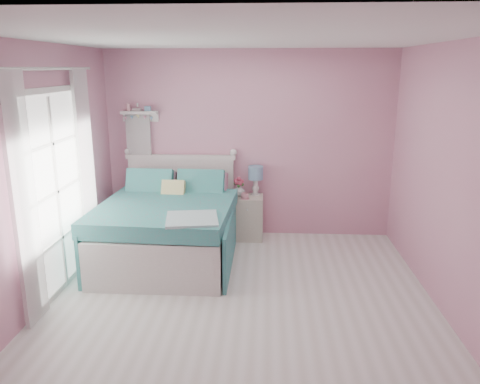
# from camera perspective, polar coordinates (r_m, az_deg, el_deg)

# --- Properties ---
(floor) EXTENTS (4.50, 4.50, 0.00)m
(floor) POSITION_cam_1_polar(r_m,az_deg,el_deg) (4.86, -0.01, -13.97)
(floor) COLOR beige
(floor) RESTS_ON ground
(room_shell) EXTENTS (4.50, 4.50, 4.50)m
(room_shell) POSITION_cam_1_polar(r_m,az_deg,el_deg) (4.32, -0.01, 4.73)
(room_shell) COLOR #C97F9A
(room_shell) RESTS_ON floor
(bed) EXTENTS (1.66, 2.03, 1.16)m
(bed) POSITION_cam_1_polar(r_m,az_deg,el_deg) (5.96, -8.66, -4.36)
(bed) COLOR silver
(bed) RESTS_ON floor
(nightstand) EXTENTS (0.42, 0.42, 0.61)m
(nightstand) POSITION_cam_1_polar(r_m,az_deg,el_deg) (6.60, 0.95, -3.10)
(nightstand) COLOR beige
(nightstand) RESTS_ON floor
(table_lamp) EXTENTS (0.21, 0.21, 0.41)m
(table_lamp) POSITION_cam_1_polar(r_m,az_deg,el_deg) (6.53, 1.92, 2.09)
(table_lamp) COLOR white
(table_lamp) RESTS_ON nightstand
(vase) EXTENTS (0.20, 0.20, 0.18)m
(vase) POSITION_cam_1_polar(r_m,az_deg,el_deg) (6.51, -0.15, 0.24)
(vase) COLOR silver
(vase) RESTS_ON nightstand
(teacup) EXTENTS (0.11, 0.11, 0.08)m
(teacup) POSITION_cam_1_polar(r_m,az_deg,el_deg) (6.39, 0.60, -0.48)
(teacup) COLOR pink
(teacup) RESTS_ON nightstand
(roses) EXTENTS (0.14, 0.11, 0.12)m
(roses) POSITION_cam_1_polar(r_m,az_deg,el_deg) (6.48, -0.17, 1.29)
(roses) COLOR #C44361
(roses) RESTS_ON vase
(wall_shelf) EXTENTS (0.50, 0.15, 0.25)m
(wall_shelf) POSITION_cam_1_polar(r_m,az_deg,el_deg) (6.71, -12.14, 9.34)
(wall_shelf) COLOR silver
(wall_shelf) RESTS_ON room_shell
(hanging_dress) EXTENTS (0.34, 0.03, 0.72)m
(hanging_dress) POSITION_cam_1_polar(r_m,az_deg,el_deg) (6.74, -12.26, 6.50)
(hanging_dress) COLOR white
(hanging_dress) RESTS_ON room_shell
(french_door) EXTENTS (0.04, 1.32, 2.16)m
(french_door) POSITION_cam_1_polar(r_m,az_deg,el_deg) (5.31, -21.50, -0.04)
(french_door) COLOR silver
(french_door) RESTS_ON floor
(curtain_near) EXTENTS (0.04, 0.40, 2.32)m
(curtain_near) POSITION_cam_1_polar(r_m,az_deg,el_deg) (4.62, -24.82, -1.16)
(curtain_near) COLOR white
(curtain_near) RESTS_ON floor
(curtain_far) EXTENTS (0.04, 0.40, 2.32)m
(curtain_far) POSITION_cam_1_polar(r_m,az_deg,el_deg) (5.93, -18.22, 2.80)
(curtain_far) COLOR white
(curtain_far) RESTS_ON floor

